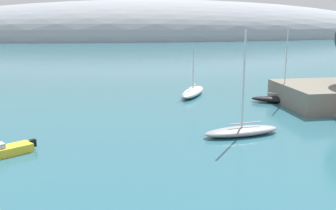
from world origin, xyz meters
TOP-DOWN VIEW (x-y plane):
  - distant_ridge at (25.94, 188.58)m, footprint 257.07×72.90m
  - sailboat_white_mid_mooring at (8.65, 43.82)m, footprint 5.58×8.01m
  - sailboat_black_outer_mooring at (18.79, 37.31)m, footprint 8.01×4.88m
  - sailboat_grey_end_of_line at (8.88, 25.02)m, footprint 7.62×3.38m
  - motorboat_yellow_foreground at (-11.26, 22.94)m, footprint 4.24×3.38m

SIDE VIEW (x-z plane):
  - distant_ridge at x=25.94m, z-range -17.96..17.96m
  - motorboat_yellow_foreground at x=-11.26m, z-range -0.16..0.93m
  - sailboat_grey_end_of_line at x=8.88m, z-range -4.30..5.28m
  - sailboat_black_outer_mooring at x=18.79m, z-range -4.28..5.27m
  - sailboat_white_mid_mooring at x=8.65m, z-range -2.99..4.07m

